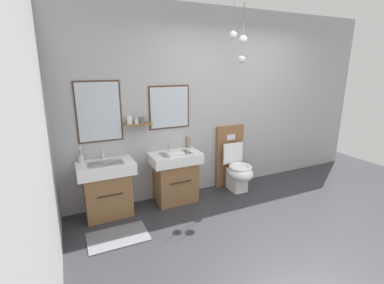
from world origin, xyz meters
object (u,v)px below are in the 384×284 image
(folded_hand_towel, at_px, (176,154))
(vanity_sink_right, at_px, (175,175))
(toothbrush_cup, at_px, (81,158))
(soap_dispenser, at_px, (188,142))
(toilet, at_px, (235,166))
(vanity_sink_left, at_px, (107,187))

(folded_hand_towel, bearing_deg, vanity_sink_right, 72.57)
(toothbrush_cup, distance_m, folded_hand_towel, 1.22)
(vanity_sink_right, bearing_deg, folded_hand_towel, -107.43)
(toothbrush_cup, height_order, soap_dispenser, toothbrush_cup)
(toilet, relative_size, toothbrush_cup, 4.89)
(vanity_sink_right, height_order, soap_dispenser, soap_dispenser)
(vanity_sink_left, xyz_separation_m, toilet, (1.96, -0.01, -0.02))
(vanity_sink_left, xyz_separation_m, folded_hand_towel, (0.91, -0.13, 0.36))
(toilet, height_order, folded_hand_towel, toilet)
(vanity_sink_right, relative_size, toothbrush_cup, 3.57)
(vanity_sink_left, bearing_deg, vanity_sink_right, 0.00)
(toothbrush_cup, bearing_deg, folded_hand_towel, -13.13)
(vanity_sink_right, distance_m, folded_hand_towel, 0.38)
(vanity_sink_right, relative_size, soap_dispenser, 3.68)
(vanity_sink_right, bearing_deg, toilet, -0.70)
(vanity_sink_right, height_order, toilet, toilet)
(vanity_sink_left, distance_m, folded_hand_towel, 0.99)
(toilet, bearing_deg, vanity_sink_left, 179.64)
(vanity_sink_right, distance_m, toilet, 1.01)
(vanity_sink_left, bearing_deg, soap_dispenser, 7.32)
(vanity_sink_left, height_order, vanity_sink_right, same)
(toothbrush_cup, bearing_deg, vanity_sink_left, -28.59)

